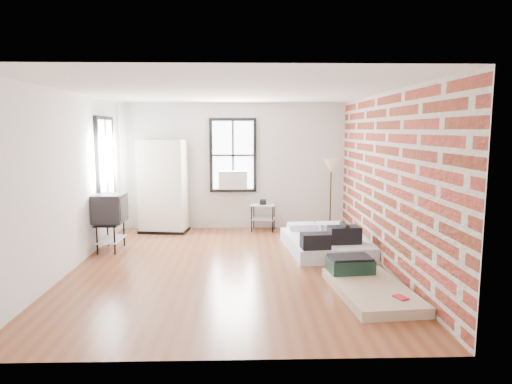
{
  "coord_description": "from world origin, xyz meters",
  "views": [
    {
      "loc": [
        0.23,
        -7.16,
        2.21
      ],
      "look_at": [
        0.44,
        0.3,
        1.19
      ],
      "focal_mm": 32.0,
      "sensor_mm": 36.0,
      "label": 1
    }
  ],
  "objects_px": {
    "mattress_main": "(326,242)",
    "mattress_bare": "(366,284)",
    "floor_lamp": "(331,170)",
    "side_table": "(263,210)",
    "wardrobe": "(163,186)",
    "tv_stand": "(110,210)"
  },
  "relations": [
    {
      "from": "mattress_main",
      "to": "mattress_bare",
      "type": "height_order",
      "value": "mattress_main"
    },
    {
      "from": "mattress_bare",
      "to": "floor_lamp",
      "type": "height_order",
      "value": "floor_lamp"
    },
    {
      "from": "mattress_main",
      "to": "side_table",
      "type": "height_order",
      "value": "side_table"
    },
    {
      "from": "mattress_main",
      "to": "side_table",
      "type": "relative_size",
      "value": 2.89
    },
    {
      "from": "mattress_main",
      "to": "wardrobe",
      "type": "height_order",
      "value": "wardrobe"
    },
    {
      "from": "side_table",
      "to": "tv_stand",
      "type": "relative_size",
      "value": 0.66
    },
    {
      "from": "side_table",
      "to": "tv_stand",
      "type": "distance_m",
      "value": 3.3
    },
    {
      "from": "wardrobe",
      "to": "tv_stand",
      "type": "distance_m",
      "value": 1.69
    },
    {
      "from": "mattress_bare",
      "to": "tv_stand",
      "type": "xyz_separation_m",
      "value": [
        -4.13,
        2.29,
        0.64
      ]
    },
    {
      "from": "mattress_main",
      "to": "floor_lamp",
      "type": "xyz_separation_m",
      "value": [
        0.37,
        1.57,
        1.19
      ]
    },
    {
      "from": "mattress_main",
      "to": "mattress_bare",
      "type": "distance_m",
      "value": 2.14
    },
    {
      "from": "side_table",
      "to": "tv_stand",
      "type": "xyz_separation_m",
      "value": [
        -2.87,
        -1.59,
        0.28
      ]
    },
    {
      "from": "mattress_bare",
      "to": "side_table",
      "type": "distance_m",
      "value": 4.09
    },
    {
      "from": "mattress_bare",
      "to": "floor_lamp",
      "type": "bearing_deg",
      "value": 81.24
    },
    {
      "from": "mattress_bare",
      "to": "floor_lamp",
      "type": "xyz_separation_m",
      "value": [
        0.2,
        3.71,
        1.25
      ]
    },
    {
      "from": "wardrobe",
      "to": "floor_lamp",
      "type": "bearing_deg",
      "value": 5.88
    },
    {
      "from": "mattress_main",
      "to": "floor_lamp",
      "type": "relative_size",
      "value": 1.25
    },
    {
      "from": "mattress_bare",
      "to": "tv_stand",
      "type": "distance_m",
      "value": 4.77
    },
    {
      "from": "mattress_main",
      "to": "floor_lamp",
      "type": "distance_m",
      "value": 2.01
    },
    {
      "from": "mattress_bare",
      "to": "wardrobe",
      "type": "height_order",
      "value": "wardrobe"
    },
    {
      "from": "mattress_main",
      "to": "tv_stand",
      "type": "height_order",
      "value": "tv_stand"
    },
    {
      "from": "floor_lamp",
      "to": "tv_stand",
      "type": "distance_m",
      "value": 4.59
    }
  ]
}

